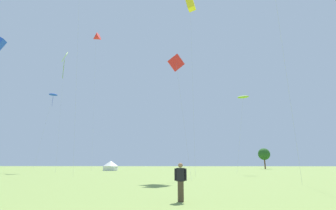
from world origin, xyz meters
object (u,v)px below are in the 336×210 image
Objects in this scene: kite_lime_diamond at (65,59)px; person_spectator at (181,182)px; kite_red_diamond at (176,64)px; festival_tent_center at (111,165)px; kite_red_delta at (96,38)px; tree_distant_left at (264,154)px; kite_blue_parafoil at (53,95)px; kite_lime_parafoil at (243,97)px; kite_yellow_box at (190,4)px.

kite_lime_diamond is 52.72m from person_spectator.
kite_red_diamond is 8.90× the size of person_spectator.
kite_lime_diamond is at bearing -117.49° from festival_tent_center.
kite_red_delta is 5.37× the size of tree_distant_left.
kite_blue_parafoil is at bearing 139.43° from kite_red_diamond.
festival_tent_center is (-30.38, 19.97, -12.49)m from kite_lime_parafoil.
kite_yellow_box is 16.56× the size of person_spectator.
kite_lime_parafoil reaches higher than tree_distant_left.
kite_lime_diamond is at bearing -101.02° from kite_red_delta.
kite_lime_diamond is 32.00m from kite_yellow_box.
kite_yellow_box reaches higher than kite_lime_parafoil.
tree_distant_left is at bearing 27.60° from festival_tent_center.
kite_red_diamond is at bearing 91.97° from person_spectator.
tree_distant_left is (52.71, 27.64, -31.73)m from kite_red_delta.
kite_lime_parafoil is at bearing 71.03° from person_spectator.
kite_red_delta reaches higher than kite_lime_diamond.
kite_red_diamond reaches higher than festival_tent_center.
kite_red_diamond is at bearing -126.92° from kite_lime_parafoil.
kite_red_delta is 67.45m from tree_distant_left.
kite_red_diamond is at bearing -40.57° from kite_blue_parafoil.
kite_red_diamond is 20.10m from kite_lime_parafoil.
kite_red_diamond is 42.38m from festival_tent_center.
tree_distant_left reaches higher than person_spectator.
kite_red_diamond is 14.87m from kite_yellow_box.
kite_red_delta is at bearing 115.69° from person_spectator.
kite_red_delta is at bearing 134.08° from kite_yellow_box.
kite_yellow_box reaches higher than kite_lime_diamond.
kite_lime_parafoil reaches higher than festival_tent_center.
person_spectator is at bearing -54.44° from kite_blue_parafoil.
festival_tent_center is (5.37, 2.89, -35.39)m from kite_red_delta.
kite_red_diamond reaches higher than tree_distant_left.
kite_lime_diamond is 3.77× the size of tree_distant_left.
tree_distant_left is at bearing 64.47° from kite_red_diamond.
festival_tent_center is (12.09, 10.01, -16.47)m from kite_blue_parafoil.
kite_lime_parafoil is 37.63m from person_spectator.
kite_red_diamond is (25.99, -21.27, -10.88)m from kite_lime_diamond.
kite_blue_parafoil is at bearing 125.56° from person_spectator.
kite_lime_diamond reaches higher than kite_blue_parafoil.
kite_lime_diamond is 70.63m from tree_distant_left.
kite_yellow_box is 35.61m from person_spectator.
kite_lime_diamond is at bearing 172.22° from kite_lime_parafoil.
kite_yellow_box reaches higher than person_spectator.
kite_yellow_box is at bearing -116.22° from tree_distant_left.
kite_red_diamond is at bearing -63.07° from festival_tent_center.
kite_blue_parafoil is at bearing 166.80° from kite_lime_parafoil.
kite_blue_parafoil is 21.30m from kite_red_delta.
kite_lime_parafoil is at bearing -110.76° from tree_distant_left.
kite_red_delta is at bearing 46.68° from kite_blue_parafoil.
festival_tent_center is at bearing -152.40° from tree_distant_left.
kite_yellow_box is at bearing -27.79° from kite_lime_diamond.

